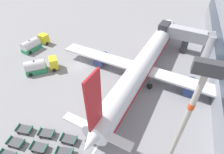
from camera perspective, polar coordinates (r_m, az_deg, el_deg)
ground_plane at (r=44.22m, az=-10.70°, el=3.60°), size 500.00×500.00×0.00m
jet_bridge at (r=51.13m, az=25.26°, el=11.09°), size 16.16×6.08×6.77m
airplane at (r=39.42m, az=10.26°, el=4.35°), size 40.18×46.36×14.15m
fuel_tanker_primary at (r=44.38m, az=-22.51°, el=3.27°), size 7.33×6.81×3.25m
fuel_tanker_secondary at (r=54.23m, az=-24.16°, el=9.71°), size 4.35×8.46×3.25m
baggage_dolly_row_mid_a_col_a at (r=32.75m, az=-28.91°, el=-18.19°), size 3.27×1.77×0.92m
baggage_dolly_row_mid_a_col_b at (r=30.81m, az=-22.73°, el=-20.40°), size 3.28×1.83×0.92m
baggage_dolly_row_mid_a_col_c at (r=29.24m, az=-15.32°, el=-22.62°), size 3.29×1.94×0.92m
baggage_dolly_row_mid_b_col_a at (r=33.65m, az=-26.69°, el=-14.99°), size 3.29×1.88×0.92m
baggage_dolly_row_mid_b_col_b at (r=31.78m, az=-20.61°, el=-16.78°), size 3.29×1.93×0.92m
baggage_dolly_row_mid_b_col_c at (r=30.17m, az=-13.95°, el=-19.07°), size 3.27×1.77×0.92m
apron_light_mast at (r=17.74m, az=21.70°, el=-15.44°), size 2.00×0.70×19.45m
stand_guidance_stripe at (r=34.47m, az=4.03°, el=-8.53°), size 3.39×24.33×0.01m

